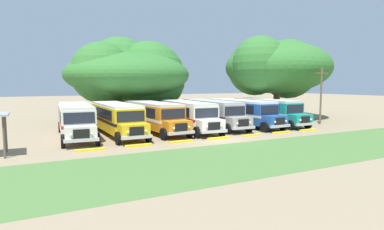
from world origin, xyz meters
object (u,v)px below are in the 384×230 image
(secondary_tree, at_px, (273,68))
(parked_bus_slot_3, at_px, (188,114))
(parked_bus_slot_5, at_px, (242,111))
(utility_pole, at_px, (321,94))
(parked_bus_slot_6, at_px, (267,110))
(broad_shade_tree, at_px, (129,75))
(parked_bus_slot_4, at_px, (212,112))
(parked_bus_slot_1, at_px, (117,117))
(parked_bus_slot_2, at_px, (153,115))
(parked_bus_slot_0, at_px, (76,119))

(secondary_tree, bearing_deg, parked_bus_slot_3, -159.90)
(parked_bus_slot_5, bearing_deg, utility_pole, 68.44)
(parked_bus_slot_6, xyz_separation_m, broad_shade_tree, (-12.81, 11.22, 4.12))
(parked_bus_slot_4, bearing_deg, secondary_tree, 113.33)
(parked_bus_slot_1, height_order, parked_bus_slot_3, same)
(parked_bus_slot_3, bearing_deg, parked_bus_slot_2, -95.50)
(parked_bus_slot_3, bearing_deg, parked_bus_slot_5, 94.92)
(parked_bus_slot_1, bearing_deg, broad_shade_tree, 157.47)
(parked_bus_slot_3, xyz_separation_m, secondary_tree, (16.15, 5.91, 5.23))
(broad_shade_tree, distance_m, secondary_tree, 19.52)
(parked_bus_slot_1, height_order, parked_bus_slot_6, same)
(parked_bus_slot_2, distance_m, secondary_tree, 20.96)
(parked_bus_slot_1, relative_size, parked_bus_slot_2, 1.00)
(parked_bus_slot_5, xyz_separation_m, utility_pole, (8.66, -3.04, 1.85))
(parked_bus_slot_3, distance_m, parked_bus_slot_5, 6.71)
(parked_bus_slot_1, bearing_deg, parked_bus_slot_0, -99.23)
(parked_bus_slot_6, bearing_deg, parked_bus_slot_4, -94.39)
(parked_bus_slot_4, distance_m, broad_shade_tree, 12.78)
(parked_bus_slot_5, bearing_deg, parked_bus_slot_1, -92.50)
(parked_bus_slot_4, distance_m, parked_bus_slot_6, 6.99)
(parked_bus_slot_1, xyz_separation_m, parked_bus_slot_3, (7.07, -0.18, 0.00))
(parked_bus_slot_0, distance_m, parked_bus_slot_6, 20.74)
(secondary_tree, bearing_deg, broad_shade_tree, 163.97)
(secondary_tree, bearing_deg, utility_pole, -94.97)
(parked_bus_slot_1, distance_m, parked_bus_slot_3, 7.07)
(parked_bus_slot_4, bearing_deg, broad_shade_tree, -149.77)
(parked_bus_slot_4, xyz_separation_m, parked_bus_slot_6, (6.97, -0.63, 0.00))
(parked_bus_slot_0, relative_size, broad_shade_tree, 0.71)
(parked_bus_slot_1, bearing_deg, parked_bus_slot_6, 89.09)
(parked_bus_slot_4, height_order, parked_bus_slot_5, same)
(parked_bus_slot_6, distance_m, utility_pole, 6.24)
(parked_bus_slot_0, height_order, parked_bus_slot_3, same)
(parked_bus_slot_3, bearing_deg, secondary_tree, 114.01)
(parked_bus_slot_5, height_order, parked_bus_slot_6, same)
(parked_bus_slot_0, height_order, parked_bus_slot_6, same)
(parked_bus_slot_2, relative_size, parked_bus_slot_5, 1.00)
(parked_bus_slot_3, distance_m, utility_pole, 15.76)
(parked_bus_slot_2, xyz_separation_m, parked_bus_slot_3, (3.44, -0.57, 0.00))
(parked_bus_slot_4, bearing_deg, parked_bus_slot_5, 81.73)
(parked_bus_slot_2, height_order, broad_shade_tree, broad_shade_tree)
(parked_bus_slot_2, xyz_separation_m, parked_bus_slot_5, (10.15, -0.45, 0.00))
(parked_bus_slot_0, xyz_separation_m, broad_shade_tree, (7.92, 10.58, 4.12))
(parked_bus_slot_0, height_order, parked_bus_slot_1, same)
(parked_bus_slot_4, relative_size, secondary_tree, 0.69)
(parked_bus_slot_5, bearing_deg, broad_shade_tree, -142.46)
(parked_bus_slot_3, bearing_deg, utility_pole, 83.16)
(parked_bus_slot_4, height_order, broad_shade_tree, broad_shade_tree)
(parked_bus_slot_2, xyz_separation_m, secondary_tree, (19.58, 5.34, 5.23))
(parked_bus_slot_0, distance_m, broad_shade_tree, 13.84)
(broad_shade_tree, bearing_deg, parked_bus_slot_0, -126.80)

